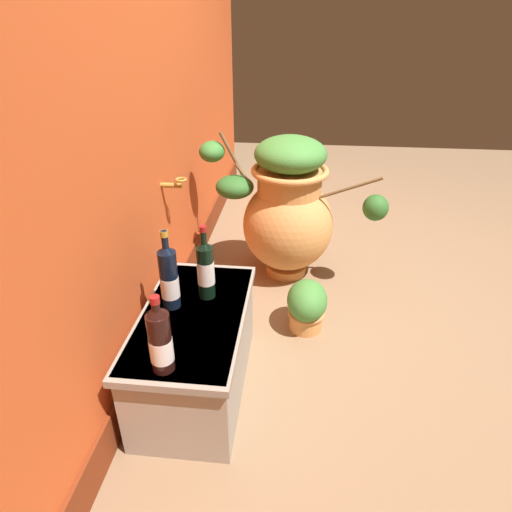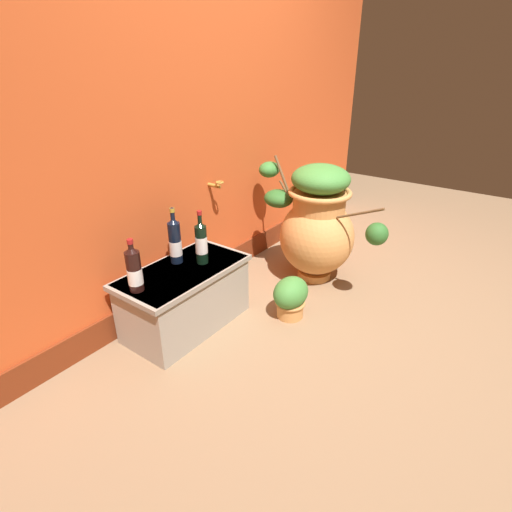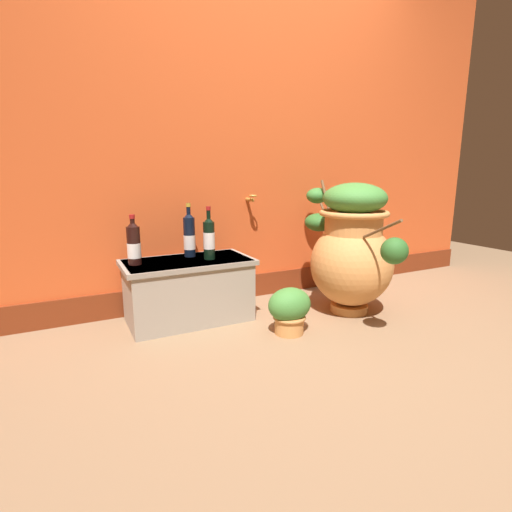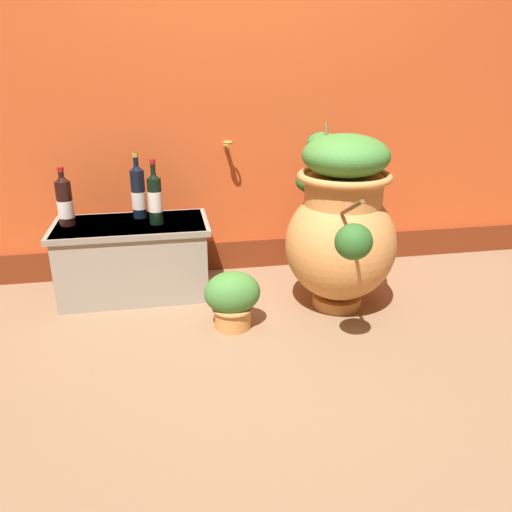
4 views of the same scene
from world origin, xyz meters
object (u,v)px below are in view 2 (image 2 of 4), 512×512
(terracotta_urn, at_px, (317,224))
(wine_bottle_right, at_px, (134,269))
(potted_shrub, at_px, (291,297))
(wine_bottle_left, at_px, (175,241))
(wine_bottle_middle, at_px, (201,242))

(terracotta_urn, relative_size, wine_bottle_right, 3.63)
(terracotta_urn, bearing_deg, potted_shrub, -166.26)
(wine_bottle_right, relative_size, potted_shrub, 1.07)
(terracotta_urn, xyz_separation_m, wine_bottle_right, (-1.32, 0.36, 0.08))
(wine_bottle_left, distance_m, wine_bottle_middle, 0.16)
(wine_bottle_left, distance_m, wine_bottle_right, 0.37)
(potted_shrub, bearing_deg, terracotta_urn, 13.74)
(terracotta_urn, height_order, wine_bottle_right, terracotta_urn)
(potted_shrub, bearing_deg, wine_bottle_left, 126.02)
(wine_bottle_right, bearing_deg, wine_bottle_left, 11.24)
(wine_bottle_middle, relative_size, wine_bottle_right, 1.12)
(wine_bottle_left, bearing_deg, wine_bottle_middle, -56.59)
(terracotta_urn, bearing_deg, wine_bottle_middle, 161.10)
(potted_shrub, bearing_deg, wine_bottle_right, 147.28)
(wine_bottle_left, relative_size, wine_bottle_middle, 1.04)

